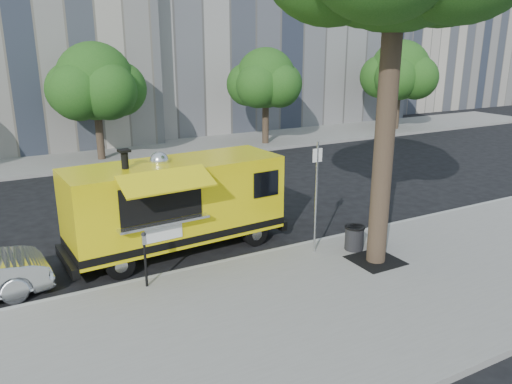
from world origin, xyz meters
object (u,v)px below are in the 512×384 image
far_tree_b (95,82)px  sign_post (316,191)px  far_tree_c (266,78)px  far_tree_d (400,70)px  food_truck (176,203)px  trash_bin_right (354,237)px  parking_meter (145,253)px  trash_bin_left (376,236)px

far_tree_b → sign_post: size_ratio=1.83×
far_tree_b → far_tree_c: far_tree_b is taller
far_tree_d → sign_post: size_ratio=1.88×
far_tree_c → sign_post: (-6.45, -13.95, -1.87)m
far_tree_c → far_tree_b: bearing=178.1°
food_truck → trash_bin_right: size_ratio=9.40×
far_tree_b → parking_meter: 14.48m
sign_post → trash_bin_left: bearing=-18.2°
far_tree_c → trash_bin_right: far_tree_c is taller
far_tree_b → food_truck: 12.38m
far_tree_b → trash_bin_right: far_tree_b is taller
parking_meter → trash_bin_right: (5.59, -0.59, -0.48)m
far_tree_b → far_tree_d: size_ratio=0.97×
far_tree_c → sign_post: far_tree_c is taller
far_tree_b → food_truck: far_tree_b is taller
far_tree_d → trash_bin_left: far_tree_d is taller
far_tree_c → trash_bin_left: far_tree_c is taller
food_truck → trash_bin_left: (4.77, -2.67, -0.95)m
far_tree_d → trash_bin_right: bearing=-136.7°
sign_post → parking_meter: bearing=177.5°
parking_meter → trash_bin_left: size_ratio=2.33×
far_tree_c → far_tree_d: 10.00m
sign_post → parking_meter: sign_post is taller
far_tree_b → trash_bin_left: size_ratio=9.59×
parking_meter → trash_bin_right: parking_meter is taller
trash_bin_left → trash_bin_right: 0.67m
far_tree_b → trash_bin_right: (3.59, -14.64, -3.33)m
far_tree_c → far_tree_d: size_ratio=0.92×
sign_post → trash_bin_left: 2.25m
parking_meter → trash_bin_left: bearing=-6.9°
trash_bin_left → parking_meter: bearing=173.1°
far_tree_b → food_truck: size_ratio=0.89×
far_tree_d → food_truck: 23.08m
sign_post → parking_meter: (-4.55, 0.20, -0.87)m
food_truck → trash_bin_right: food_truck is taller
far_tree_c → far_tree_d: bearing=1.1°
far_tree_d → sign_post: 21.79m
sign_post → trash_bin_left: size_ratio=5.23×
far_tree_d → far_tree_c: bearing=-178.9°
far_tree_b → far_tree_d: 19.00m
far_tree_c → trash_bin_right: size_ratio=7.89×
far_tree_d → trash_bin_right: size_ratio=8.55×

